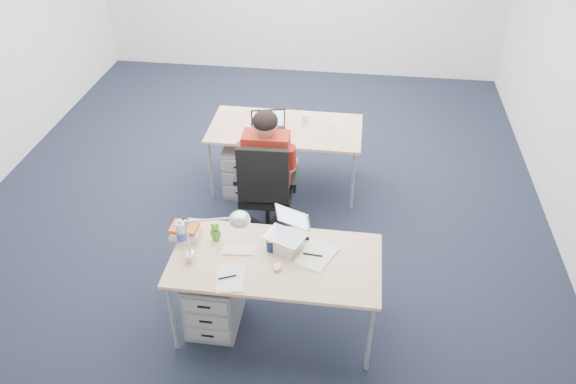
{
  "coord_description": "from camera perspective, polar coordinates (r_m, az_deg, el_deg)",
  "views": [
    {
      "loc": [
        0.94,
        -4.76,
        3.65
      ],
      "look_at": [
        0.42,
        -0.94,
        0.85
      ],
      "focal_mm": 35.0,
      "sensor_mm": 36.0,
      "label": 1
    }
  ],
  "objects": [
    {
      "name": "can_koozie",
      "position": [
        4.33,
        -1.73,
        -5.36
      ],
      "size": [
        0.09,
        0.09,
        0.11
      ],
      "primitive_type": "cylinder",
      "rotation": [
        0.0,
        0.0,
        -0.27
      ],
      "color": "#14233F",
      "rests_on": "desk_near"
    },
    {
      "name": "bear_figurine",
      "position": [
        4.45,
        -7.4,
        -4.01
      ],
      "size": [
        0.1,
        0.08,
        0.16
      ],
      "primitive_type": null,
      "rotation": [
        0.0,
        0.0,
        -0.25
      ],
      "color": "#2E7D21",
      "rests_on": "desk_near"
    },
    {
      "name": "papers_left",
      "position": [
        4.16,
        -5.93,
        -8.71
      ],
      "size": [
        0.23,
        0.31,
        0.01
      ],
      "primitive_type": "cube",
      "rotation": [
        0.0,
        0.0,
        0.13
      ],
      "color": "#FFE993",
      "rests_on": "desk_near"
    },
    {
      "name": "desk_near",
      "position": [
        4.33,
        -1.27,
        -7.27
      ],
      "size": [
        1.6,
        0.8,
        0.73
      ],
      "color": "tan",
      "rests_on": "ground"
    },
    {
      "name": "wireless_keyboard",
      "position": [
        4.37,
        -5.04,
        -5.94
      ],
      "size": [
        0.26,
        0.13,
        0.01
      ],
      "primitive_type": "cube",
      "rotation": [
        0.0,
        0.0,
        0.1
      ],
      "color": "white",
      "rests_on": "desk_near"
    },
    {
      "name": "papers_right",
      "position": [
        4.32,
        2.81,
        -6.52
      ],
      "size": [
        0.33,
        0.38,
        0.01
      ],
      "primitive_type": "cube",
      "rotation": [
        0.0,
        0.0,
        -0.38
      ],
      "color": "#FFE993",
      "rests_on": "desk_near"
    },
    {
      "name": "desk_far",
      "position": [
        5.97,
        -0.26,
        6.18
      ],
      "size": [
        1.6,
        0.8,
        0.73
      ],
      "color": "tan",
      "rests_on": "ground"
    },
    {
      "name": "desk_lamp",
      "position": [
        4.15,
        -8.16,
        -4.39
      ],
      "size": [
        0.48,
        0.29,
        0.51
      ],
      "primitive_type": null,
      "rotation": [
        0.0,
        0.0,
        -0.31
      ],
      "color": "silver",
      "rests_on": "desk_near"
    },
    {
      "name": "seated_person",
      "position": [
        5.38,
        -1.95,
        2.45
      ],
      "size": [
        0.43,
        0.75,
        1.36
      ],
      "rotation": [
        0.0,
        0.0,
        0.03
      ],
      "color": "#A62717",
      "rests_on": "ground"
    },
    {
      "name": "drawer_pedestal_far",
      "position": [
        6.14,
        -4.47,
        2.49
      ],
      "size": [
        0.4,
        0.5,
        0.55
      ],
      "primitive_type": "cube",
      "color": "gray",
      "rests_on": "ground"
    },
    {
      "name": "computer_mouse",
      "position": [
        4.21,
        -1.08,
        -7.59
      ],
      "size": [
        0.07,
        0.1,
        0.03
      ],
      "primitive_type": "ellipsoid",
      "rotation": [
        0.0,
        0.0,
        -0.07
      ],
      "color": "white",
      "rests_on": "desk_near"
    },
    {
      "name": "water_bottle",
      "position": [
        4.41,
        -10.79,
        -4.07
      ],
      "size": [
        0.1,
        0.1,
        0.25
      ],
      "primitive_type": "cylinder",
      "rotation": [
        0.0,
        0.0,
        0.4
      ],
      "color": "silver",
      "rests_on": "desk_near"
    },
    {
      "name": "dark_laptop",
      "position": [
        5.75,
        -1.94,
        6.92
      ],
      "size": [
        0.42,
        0.42,
        0.26
      ],
      "primitive_type": null,
      "rotation": [
        0.0,
        0.0,
        0.24
      ],
      "color": "black",
      "rests_on": "desk_far"
    },
    {
      "name": "headphones",
      "position": [
        4.39,
        -0.76,
        -5.47
      ],
      "size": [
        0.24,
        0.21,
        0.03
      ],
      "primitive_type": null,
      "rotation": [
        0.0,
        0.0,
        0.35
      ],
      "color": "black",
      "rests_on": "desk_near"
    },
    {
      "name": "office_chair",
      "position": [
        5.44,
        -2.15,
        -1.82
      ],
      "size": [
        0.74,
        0.74,
        1.13
      ],
      "rotation": [
        0.0,
        0.0,
        0.04
      ],
      "color": "black",
      "rests_on": "ground"
    },
    {
      "name": "book_stack",
      "position": [
        4.54,
        -10.38,
        -3.95
      ],
      "size": [
        0.25,
        0.21,
        0.1
      ],
      "primitive_type": "cube",
      "rotation": [
        0.0,
        0.0,
        -0.17
      ],
      "color": "silver",
      "rests_on": "desk_near"
    },
    {
      "name": "sunglasses",
      "position": [
        4.46,
        1.5,
        -4.74
      ],
      "size": [
        0.11,
        0.05,
        0.02
      ],
      "primitive_type": null,
      "rotation": [
        0.0,
        0.0,
        0.02
      ],
      "color": "black",
      "rests_on": "desk_near"
    },
    {
      "name": "far_cup",
      "position": [
        6.01,
        1.74,
        7.43
      ],
      "size": [
        0.08,
        0.08,
        0.1
      ],
      "primitive_type": "cylinder",
      "rotation": [
        0.0,
        0.0,
        0.05
      ],
      "color": "white",
      "rests_on": "desk_far"
    },
    {
      "name": "cordless_phone",
      "position": [
        4.54,
        -10.32,
        -3.48
      ],
      "size": [
        0.04,
        0.03,
        0.15
      ],
      "primitive_type": "cube",
      "rotation": [
        0.0,
        0.0,
        0.03
      ],
      "color": "black",
      "rests_on": "desk_near"
    },
    {
      "name": "floor",
      "position": [
        6.07,
        -2.77,
        -1.03
      ],
      "size": [
        7.0,
        7.0,
        0.0
      ],
      "primitive_type": "plane",
      "color": "black",
      "rests_on": "ground"
    },
    {
      "name": "far_papers",
      "position": [
        5.99,
        -3.14,
        6.76
      ],
      "size": [
        0.26,
        0.32,
        0.01
      ],
      "primitive_type": "cube",
      "rotation": [
        0.0,
        0.0,
        -0.32
      ],
      "color": "white",
      "rests_on": "desk_far"
    },
    {
      "name": "silver_laptop",
      "position": [
        4.29,
        -0.34,
        -4.13
      ],
      "size": [
        0.36,
        0.32,
        0.31
      ],
      "primitive_type": null,
      "rotation": [
        0.0,
        0.0,
        -0.39
      ],
      "color": "silver",
      "rests_on": "desk_near"
    },
    {
      "name": "drawer_pedestal_near",
      "position": [
        4.68,
        -7.53,
        -10.61
      ],
      "size": [
        0.4,
        0.5,
        0.55
      ],
      "primitive_type": "cube",
      "color": "gray",
      "rests_on": "ground"
    },
    {
      "name": "room",
      "position": [
        5.23,
        -3.32,
        14.16
      ],
      "size": [
        6.02,
        7.02,
        2.8
      ],
      "color": "silver",
      "rests_on": "ground"
    }
  ]
}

